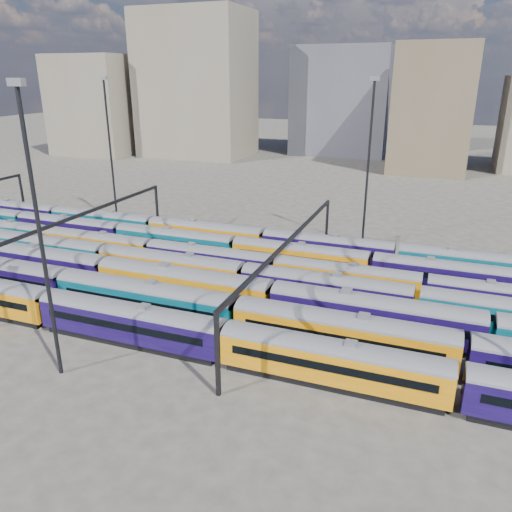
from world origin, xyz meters
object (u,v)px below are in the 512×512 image
(rake_0, at_px, (130,319))
(rake_2, at_px, (105,270))
(mast_2, at_px, (39,227))
(rake_1, at_px, (342,330))

(rake_0, bearing_deg, rake_2, 136.19)
(rake_0, height_order, mast_2, mast_2)
(rake_0, distance_m, rake_1, 21.15)
(rake_0, bearing_deg, rake_1, 13.67)
(rake_0, height_order, rake_2, rake_2)
(rake_1, height_order, mast_2, mast_2)
(rake_1, bearing_deg, rake_2, 170.83)
(rake_1, xyz_separation_m, mast_2, (-23.51, -12.00, 11.14))
(rake_0, relative_size, rake_2, 1.09)
(rake_1, distance_m, mast_2, 28.65)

